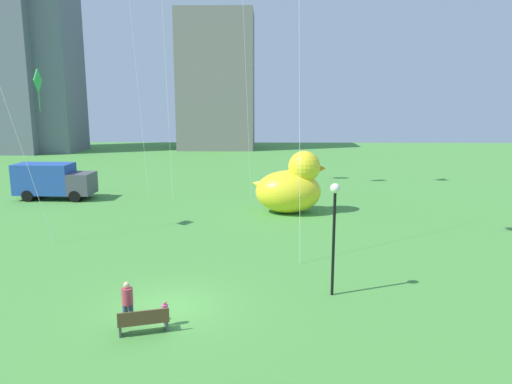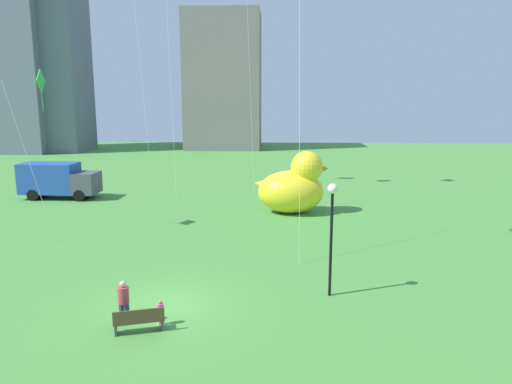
{
  "view_description": "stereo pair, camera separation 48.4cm",
  "coord_description": "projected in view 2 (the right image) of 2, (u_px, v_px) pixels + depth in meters",
  "views": [
    {
      "loc": [
        3.69,
        -17.71,
        8.03
      ],
      "look_at": [
        3.19,
        6.92,
        3.23
      ],
      "focal_mm": 34.29,
      "sensor_mm": 36.0,
      "label": 1
    },
    {
      "loc": [
        4.17,
        -17.7,
        8.03
      ],
      "look_at": [
        3.19,
        6.92,
        3.23
      ],
      "focal_mm": 34.29,
      "sensor_mm": 36.0,
      "label": 2
    }
  ],
  "objects": [
    {
      "name": "city_skyline",
      "position": [
        83.0,
        35.0,
        72.12
      ],
      "size": [
        41.14,
        16.46,
        39.72
      ],
      "color": "slate",
      "rests_on": "ground"
    },
    {
      "name": "kite_green",
      "position": [
        40.0,
        87.0,
        27.41
      ],
      "size": [
        2.72,
        2.38,
        9.57
      ],
      "color": "silver",
      "rests_on": "ground"
    },
    {
      "name": "giant_inflatable_duck",
      "position": [
        293.0,
        187.0,
        34.13
      ],
      "size": [
        5.29,
        3.39,
        4.38
      ],
      "color": "yellow",
      "rests_on": "ground"
    },
    {
      "name": "box_truck",
      "position": [
        58.0,
        181.0,
        39.1
      ],
      "size": [
        6.11,
        2.52,
        2.85
      ],
      "color": "#264CA5",
      "rests_on": "ground"
    },
    {
      "name": "person_child",
      "position": [
        161.0,
        311.0,
        17.41
      ],
      "size": [
        0.23,
        0.23,
        0.93
      ],
      "color": "silver",
      "rests_on": "ground"
    },
    {
      "name": "ground_plane",
      "position": [
        167.0,
        306.0,
        19.05
      ],
      "size": [
        140.0,
        140.0,
        0.0
      ],
      "primitive_type": "plane",
      "color": "#4A913D"
    },
    {
      "name": "park_bench",
      "position": [
        139.0,
        320.0,
        16.83
      ],
      "size": [
        1.79,
        0.93,
        0.9
      ],
      "color": "brown",
      "rests_on": "ground"
    },
    {
      "name": "lamppost",
      "position": [
        332.0,
        216.0,
        19.46
      ],
      "size": [
        0.41,
        0.41,
        4.68
      ],
      "color": "black",
      "rests_on": "ground"
    },
    {
      "name": "person_adult",
      "position": [
        124.0,
        300.0,
        17.41
      ],
      "size": [
        0.4,
        0.4,
        1.63
      ],
      "color": "#38476B",
      "rests_on": "ground"
    }
  ]
}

